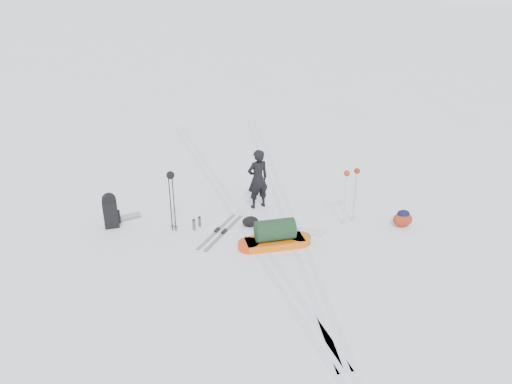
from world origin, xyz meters
TOP-DOWN VIEW (x-y plane):
  - ground at (0.00, 0.00)m, footprint 200.00×200.00m
  - snow_hill_backdrop at (62.69, 84.02)m, footprint 359.50×192.00m
  - ski_tracks at (0.61, 0.88)m, footprint 3.38×17.97m
  - skier at (0.58, 1.16)m, footprint 0.65×0.50m
  - pulk_sled at (0.44, -0.89)m, footprint 1.72×0.59m
  - expedition_rucksack at (-3.09, 1.03)m, footprint 0.88×0.58m
  - ski_poles_black at (-1.69, 0.41)m, footprint 0.21×0.19m
  - ski_poles_silver at (2.51, -0.29)m, footprint 0.45×0.23m
  - touring_skis_grey at (-0.64, 0.05)m, footprint 1.40×1.66m
  - touring_skis_white at (0.97, -0.15)m, footprint 1.65×1.32m
  - rope_coil at (0.98, -0.37)m, footprint 0.63×0.63m
  - small_daypack at (3.73, -0.77)m, footprint 0.49×0.37m
  - thermos_pair at (-1.15, 0.39)m, footprint 0.23×0.22m
  - stuff_sack at (0.13, 0.17)m, footprint 0.46×0.38m

SIDE VIEW (x-z plane):
  - snow_hill_backdrop at x=62.69m, z-range -150.24..12.21m
  - ground at x=0.00m, z-range 0.00..0.00m
  - ski_tracks at x=0.61m, z-range 0.00..0.01m
  - touring_skis_white at x=0.97m, z-range -0.02..0.05m
  - touring_skis_grey at x=-0.64m, z-range -0.02..0.05m
  - rope_coil at x=0.98m, z-range 0.00..0.06m
  - stuff_sack at x=0.13m, z-range 0.00..0.25m
  - thermos_pair at x=-1.15m, z-range -0.01..0.28m
  - small_daypack at x=3.73m, z-range -0.01..0.41m
  - pulk_sled at x=0.44m, z-range -0.08..0.58m
  - expedition_rucksack at x=-3.09m, z-range -0.03..0.83m
  - skier at x=0.58m, z-range 0.00..1.60m
  - ski_poles_silver at x=2.51m, z-range 0.48..1.91m
  - ski_poles_black at x=-1.69m, z-range 0.49..2.03m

